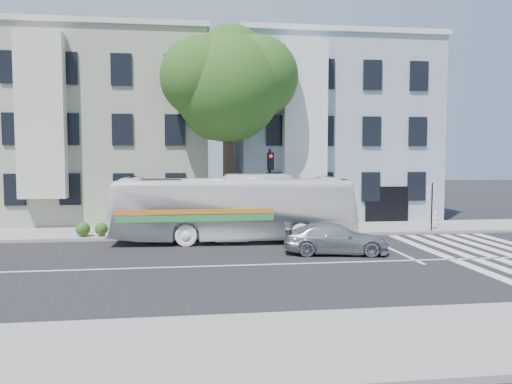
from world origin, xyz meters
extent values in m
plane|color=black|center=(0.00, 0.00, 0.00)|extent=(120.00, 120.00, 0.00)
cube|color=gray|center=(0.00, 8.00, 0.07)|extent=(80.00, 4.00, 0.15)
cube|color=gray|center=(0.00, -8.00, 0.07)|extent=(80.00, 4.00, 0.15)
cube|color=#9C9D83|center=(-7.00, 15.00, 5.50)|extent=(12.00, 10.00, 11.00)
cube|color=#90A2AC|center=(7.00, 15.00, 5.50)|extent=(12.00, 10.00, 11.00)
cylinder|color=#2D2116|center=(0.00, 8.50, 2.60)|extent=(0.56, 0.56, 5.20)
sphere|color=#254F19|center=(0.00, 8.50, 7.50)|extent=(5.60, 5.60, 5.60)
sphere|color=#254F19|center=(1.60, 8.90, 8.20)|extent=(4.40, 4.40, 4.40)
sphere|color=#254F19|center=(-1.40, 8.20, 8.00)|extent=(4.20, 4.20, 4.20)
sphere|color=#254F19|center=(0.30, 9.70, 9.20)|extent=(3.80, 3.80, 3.80)
sphere|color=#254F19|center=(-0.60, 9.10, 6.50)|extent=(3.40, 3.40, 3.40)
imported|color=white|center=(0.00, 5.20, 1.56)|extent=(3.05, 11.30, 3.12)
imported|color=#AFB1B6|center=(3.84, 1.67, 0.61)|extent=(2.41, 4.46, 1.23)
cylinder|color=black|center=(2.00, 7.11, 2.16)|extent=(0.14, 0.14, 4.33)
cube|color=black|center=(2.00, 6.86, 3.71)|extent=(0.33, 0.28, 0.88)
sphere|color=red|center=(2.00, 6.73, 3.97)|extent=(0.16, 0.16, 0.16)
cylinder|color=white|center=(2.00, 6.96, 2.68)|extent=(0.45, 0.13, 0.45)
cylinder|color=beige|center=(11.42, 8.00, 0.47)|extent=(0.26, 0.26, 0.64)
sphere|color=beige|center=(11.42, 8.00, 0.82)|extent=(0.23, 0.23, 0.23)
cylinder|color=beige|center=(11.42, 8.00, 0.56)|extent=(0.43, 0.17, 0.15)
cylinder|color=black|center=(10.27, 6.18, 1.38)|extent=(0.07, 0.07, 2.46)
cube|color=white|center=(10.27, 6.28, 2.27)|extent=(0.44, 0.11, 0.35)
cube|color=white|center=(10.27, 6.28, 1.88)|extent=(0.44, 0.11, 0.18)
camera|label=1|loc=(-2.01, -17.81, 3.96)|focal=35.00mm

